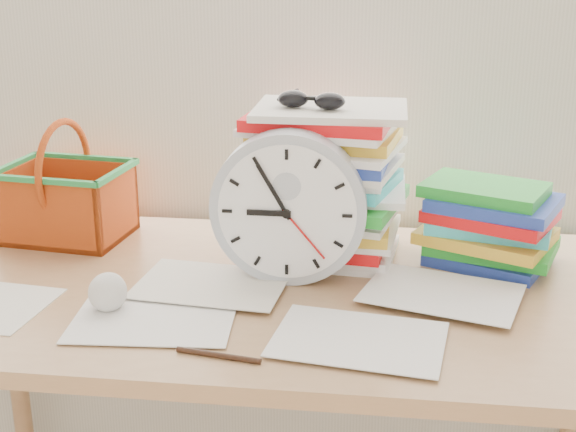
# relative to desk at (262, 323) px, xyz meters

# --- Properties ---
(desk) EXTENTS (1.40, 0.70, 0.75)m
(desk) POSITION_rel_desk_xyz_m (0.00, 0.00, 0.00)
(desk) COLOR #A6794D
(desk) RESTS_ON ground
(paper_stack) EXTENTS (0.33, 0.29, 0.30)m
(paper_stack) POSITION_rel_desk_xyz_m (0.10, 0.17, 0.22)
(paper_stack) COLOR white
(paper_stack) RESTS_ON desk
(clock) EXTENTS (0.28, 0.06, 0.28)m
(clock) POSITION_rel_desk_xyz_m (0.05, 0.03, 0.21)
(clock) COLOR #AAB2BC
(clock) RESTS_ON desk
(sunglasses) EXTENTS (0.17, 0.15, 0.04)m
(sunglasses) POSITION_rel_desk_xyz_m (0.07, 0.14, 0.39)
(sunglasses) COLOR black
(sunglasses) RESTS_ON paper_stack
(book_stack) EXTENTS (0.32, 0.29, 0.16)m
(book_stack) POSITION_rel_desk_xyz_m (0.41, 0.17, 0.15)
(book_stack) COLOR white
(book_stack) RESTS_ON desk
(basket) EXTENTS (0.27, 0.22, 0.25)m
(basket) POSITION_rel_desk_xyz_m (-0.44, 0.20, 0.20)
(basket) COLOR #CB4C13
(basket) RESTS_ON desk
(crumpled_ball) EXTENTS (0.07, 0.07, 0.07)m
(crumpled_ball) POSITION_rel_desk_xyz_m (-0.24, -0.13, 0.11)
(crumpled_ball) COLOR silver
(crumpled_ball) RESTS_ON desk
(pen) EXTENTS (0.13, 0.03, 0.01)m
(pen) POSITION_rel_desk_xyz_m (-0.02, -0.27, 0.08)
(pen) COLOR black
(pen) RESTS_ON desk
(scattered_papers) EXTENTS (1.26, 0.42, 0.02)m
(scattered_papers) POSITION_rel_desk_xyz_m (0.00, 0.00, 0.08)
(scattered_papers) COLOR white
(scattered_papers) RESTS_ON desk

